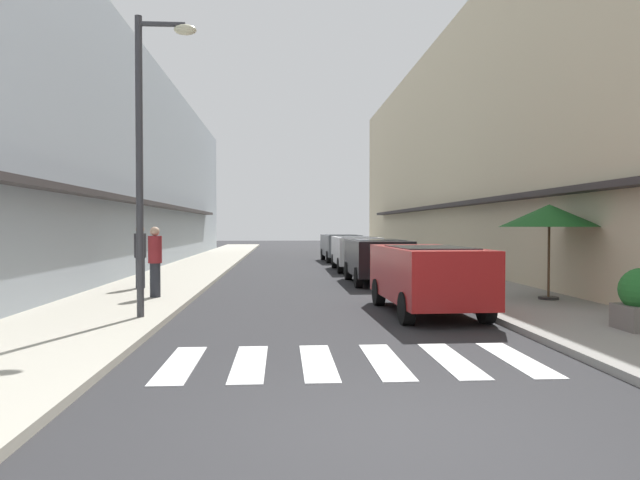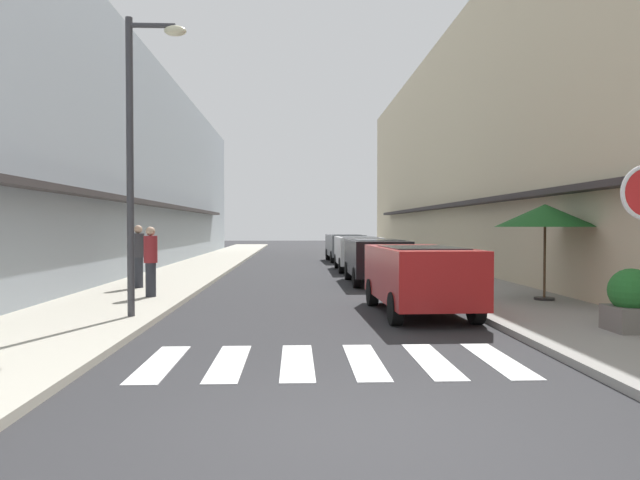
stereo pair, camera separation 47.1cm
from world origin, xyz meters
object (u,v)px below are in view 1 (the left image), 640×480
(parked_car_mid, at_px, (377,256))
(parked_car_near, at_px, (427,272))
(cafe_umbrella, at_px, (549,216))
(pedestrian_walking_far, at_px, (140,255))
(parked_car_far, at_px, (355,249))
(parked_car_distant, at_px, (340,244))
(street_lamp, at_px, (148,136))
(pedestrian_walking_near, at_px, (155,260))

(parked_car_mid, bearing_deg, parked_car_near, -90.00)
(cafe_umbrella, height_order, pedestrian_walking_far, cafe_umbrella)
(parked_car_far, relative_size, cafe_umbrella, 1.89)
(parked_car_far, bearing_deg, cafe_umbrella, -72.88)
(parked_car_distant, height_order, pedestrian_walking_far, pedestrian_walking_far)
(parked_car_distant, bearing_deg, parked_car_mid, -90.00)
(street_lamp, xyz_separation_m, pedestrian_walking_far, (-1.48, 5.40, -2.59))
(cafe_umbrella, distance_m, pedestrian_walking_far, 11.15)
(street_lamp, relative_size, pedestrian_walking_near, 3.31)
(pedestrian_walking_far, bearing_deg, parked_car_distant, -174.58)
(parked_car_near, height_order, street_lamp, street_lamp)
(parked_car_near, relative_size, cafe_umbrella, 1.78)
(parked_car_far, height_order, street_lamp, street_lamp)
(parked_car_far, xyz_separation_m, pedestrian_walking_near, (-6.35, -9.85, 0.14))
(street_lamp, distance_m, pedestrian_walking_far, 6.17)
(parked_car_near, distance_m, parked_car_distant, 18.72)
(parked_car_far, relative_size, pedestrian_walking_far, 2.46)
(pedestrian_walking_far, bearing_deg, pedestrian_walking_near, 54.82)
(pedestrian_walking_near, relative_size, pedestrian_walking_far, 0.98)
(street_lamp, bearing_deg, parked_car_near, 7.74)
(parked_car_near, height_order, parked_car_far, same)
(parked_car_mid, xyz_separation_m, pedestrian_walking_far, (-7.25, -2.05, 0.17))
(cafe_umbrella, bearing_deg, parked_car_far, 107.12)
(street_lamp, bearing_deg, parked_car_distant, 73.53)
(parked_car_mid, relative_size, parked_car_far, 0.91)
(street_lamp, height_order, pedestrian_walking_near, street_lamp)
(cafe_umbrella, bearing_deg, parked_car_near, -158.11)
(pedestrian_walking_far, bearing_deg, street_lamp, 47.95)
(parked_car_far, height_order, parked_car_distant, same)
(parked_car_far, bearing_deg, street_lamp, -113.85)
(street_lamp, xyz_separation_m, pedestrian_walking_near, (-0.58, 3.20, -2.62))
(street_lamp, bearing_deg, cafe_umbrella, 13.16)
(parked_car_near, xyz_separation_m, cafe_umbrella, (3.36, 1.35, 1.24))
(parked_car_distant, xyz_separation_m, pedestrian_walking_far, (-7.25, -14.11, 0.16))
(pedestrian_walking_near, bearing_deg, parked_car_near, 68.70)
(pedestrian_walking_near, bearing_deg, pedestrian_walking_far, -158.31)
(parked_car_mid, bearing_deg, pedestrian_walking_near, -146.19)
(parked_car_near, height_order, cafe_umbrella, cafe_umbrella)
(parked_car_mid, bearing_deg, street_lamp, -127.76)
(parked_car_far, bearing_deg, parked_car_distant, 90.00)
(street_lamp, distance_m, cafe_umbrella, 9.50)
(street_lamp, bearing_deg, parked_car_mid, 52.24)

